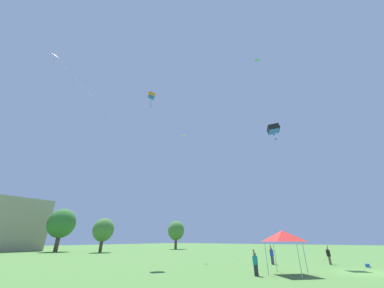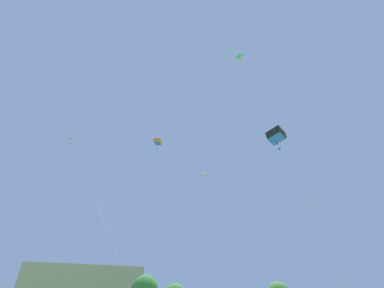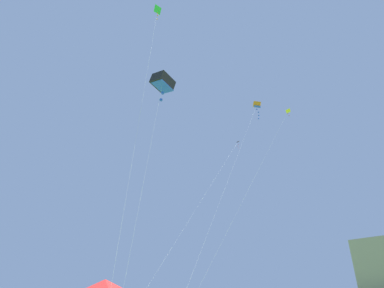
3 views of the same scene
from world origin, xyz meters
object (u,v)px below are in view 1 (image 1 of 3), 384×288
kite_green_delta_3 (258,62)px  festival_tent (283,236)px  kite_black_delta_0 (57,58)px  cooler_box (368,266)px  kite_black_box_1 (273,129)px  kite_yellow_delta_2 (186,139)px  person_blue_shirt (272,255)px  person_black_shirt (329,255)px  kite_orange_box_4 (152,96)px  person_teal_shirt (255,263)px

kite_green_delta_3 → festival_tent: bearing=-169.7°
kite_black_delta_0 → kite_green_delta_3: bearing=-49.0°
cooler_box → kite_black_delta_0: (-22.66, 27.67, 24.81)m
kite_black_box_1 → kite_yellow_delta_2: kite_yellow_delta_2 is taller
kite_black_box_1 → kite_yellow_delta_2: 14.26m
kite_black_delta_0 → kite_black_box_1: bearing=-45.0°
cooler_box → kite_black_box_1: (-1.23, 6.27, 16.70)m
cooler_box → kite_black_delta_0: size_ratio=0.02×
person_blue_shirt → kite_yellow_delta_2: 21.13m
cooler_box → kite_green_delta_3: size_ratio=0.02×
person_black_shirt → kite_green_delta_3: bearing=-98.0°
kite_green_delta_3 → person_blue_shirt: bearing=63.2°
kite_black_delta_0 → kite_green_delta_3: (18.63, -21.39, 2.15)m
festival_tent → kite_black_delta_0: size_ratio=0.12×
kite_yellow_delta_2 → kite_orange_box_4: 9.21m
person_blue_shirt → kite_black_box_1: kite_black_box_1 is taller
person_blue_shirt → kite_green_delta_3: 26.28m
kite_black_delta_0 → kite_orange_box_4: (12.65, -5.20, -0.75)m
cooler_box → person_black_shirt: (0.57, 3.22, 0.78)m
person_teal_shirt → kite_black_box_1: size_ratio=0.10×
kite_black_delta_0 → person_blue_shirt: bearing=-44.4°
person_black_shirt → person_teal_shirt: bearing=-81.7°
festival_tent → kite_black_box_1: 16.50m
festival_tent → kite_green_delta_3: size_ratio=0.11×
kite_yellow_delta_2 → kite_black_delta_0: bearing=159.3°
person_blue_shirt → kite_black_box_1: size_ratio=0.11×
person_black_shirt → kite_black_delta_0: (-23.22, 24.46, 24.03)m
person_blue_shirt → person_black_shirt: size_ratio=1.01×
cooler_box → person_blue_shirt: size_ratio=0.30×
person_black_shirt → kite_black_box_1: bearing=-123.8°
cooler_box → person_teal_shirt: size_ratio=0.32×
person_teal_shirt → kite_green_delta_3: (7.76, -0.79, 26.23)m
cooler_box → person_blue_shirt: person_blue_shirt is taller
person_teal_shirt → kite_green_delta_3: size_ratio=0.07×
kite_orange_box_4 → cooler_box: bearing=-66.0°
cooler_box → person_black_shirt: bearing=80.0°
kite_black_delta_0 → kite_black_box_1: kite_black_delta_0 is taller
cooler_box → kite_green_delta_3: 27.98m
festival_tent → kite_yellow_delta_2: 22.68m
cooler_box → person_blue_shirt: 8.93m
cooler_box → person_black_shirt: 3.36m
person_blue_shirt → kite_orange_box_4: kite_orange_box_4 is taller
person_blue_shirt → kite_black_delta_0: (-19.69, 19.28, 24.02)m
cooler_box → kite_black_box_1: kite_black_box_1 is taller
festival_tent → kite_orange_box_4: kite_orange_box_4 is taller
kite_yellow_delta_2 → kite_orange_box_4: kite_orange_box_4 is taller
kite_yellow_delta_2 → person_teal_shirt: bearing=-122.9°
kite_yellow_delta_2 → kite_green_delta_3: size_ratio=0.69×
person_black_shirt → kite_orange_box_4: kite_orange_box_4 is taller
kite_yellow_delta_2 → person_blue_shirt: bearing=-88.8°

